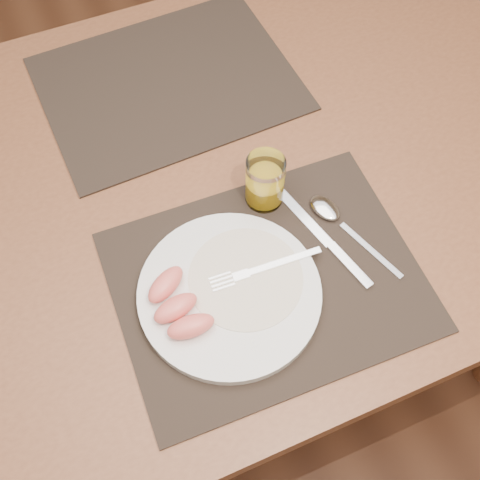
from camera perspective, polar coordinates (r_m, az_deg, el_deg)
name	(u,v)px	position (r m, az deg, el deg)	size (l,w,h in m)	color
ground	(217,338)	(1.67, -2.24, -9.30)	(5.00, 5.00, 0.00)	brown
table	(204,204)	(1.08, -3.44, 3.38)	(1.40, 0.90, 0.75)	brown
placemat_near	(267,281)	(0.91, 2.61, -3.91)	(0.45, 0.35, 0.00)	#2B221B
placemat_far	(168,83)	(1.15, -6.84, 14.52)	(0.45, 0.35, 0.00)	#2B221B
plate	(230,293)	(0.88, -1.00, -5.08)	(0.27, 0.27, 0.02)	white
plate_dressing	(246,278)	(0.89, 0.54, -3.61)	(0.17, 0.17, 0.00)	white
fork	(256,270)	(0.89, 1.56, -2.91)	(0.18, 0.03, 0.00)	silver
knife	(330,245)	(0.94, 8.53, -0.44)	(0.07, 0.22, 0.01)	silver
spoon	(332,214)	(0.96, 8.68, 2.44)	(0.08, 0.19, 0.01)	silver
juice_glass	(265,183)	(0.94, 2.37, 5.43)	(0.06, 0.06, 0.09)	white
grapefruit_wedges	(177,306)	(0.86, -5.98, -6.25)	(0.08, 0.12, 0.03)	#F67464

